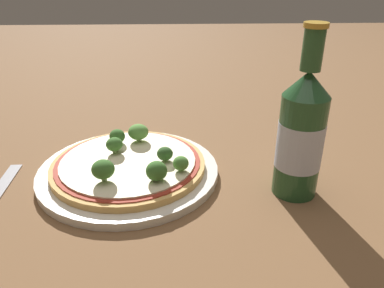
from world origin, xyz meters
name	(u,v)px	position (x,y,z in m)	size (l,w,h in m)	color
ground_plane	(143,167)	(0.00, 0.00, 0.00)	(3.00, 3.00, 0.00)	brown
plate	(129,171)	(-0.02, -0.02, 0.01)	(0.27, 0.27, 0.01)	silver
pizza	(129,164)	(-0.02, -0.02, 0.02)	(0.23, 0.23, 0.01)	tan
broccoli_floret_0	(117,136)	(-0.04, 0.03, 0.04)	(0.03, 0.03, 0.02)	#89A866
broccoli_floret_1	(114,146)	(-0.04, 0.00, 0.04)	(0.03, 0.03, 0.02)	#89A866
broccoli_floret_2	(157,171)	(0.03, -0.08, 0.04)	(0.03, 0.03, 0.03)	#89A866
broccoli_floret_3	(103,169)	(-0.04, -0.08, 0.04)	(0.03, 0.03, 0.03)	#89A866
broccoli_floret_4	(165,154)	(0.04, -0.03, 0.04)	(0.02, 0.02, 0.02)	#89A866
broccoli_floret_5	(181,163)	(0.06, -0.06, 0.04)	(0.02, 0.02, 0.02)	#89A866
broccoli_floret_6	(138,132)	(-0.01, 0.04, 0.04)	(0.03, 0.03, 0.03)	#89A866
beer_bottle	(301,135)	(0.22, -0.08, 0.09)	(0.06, 0.06, 0.23)	#234C28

